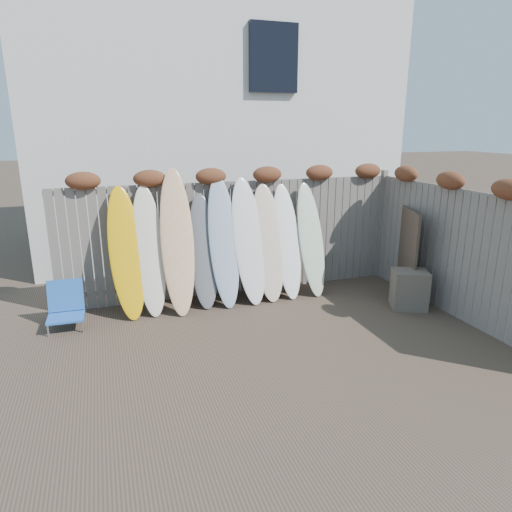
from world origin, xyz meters
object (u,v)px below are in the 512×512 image
object	(u,v)px
beach_chair	(66,306)
lattice_panel	(408,254)
surfboard_0	(126,253)
wooden_crate	(409,289)

from	to	relation	value
beach_chair	lattice_panel	world-z (taller)	lattice_panel
lattice_panel	surfboard_0	distance (m)	4.73
wooden_crate	surfboard_0	xyz separation A→B (m)	(-4.38, 1.22, 0.69)
beach_chair	lattice_panel	distance (m)	5.65
wooden_crate	surfboard_0	size ratio (longest dim) A/B	0.30
lattice_panel	surfboard_0	size ratio (longest dim) A/B	0.73
wooden_crate	lattice_panel	xyz separation A→B (m)	(0.28, 0.49, 0.45)
beach_chair	lattice_panel	bearing A→B (deg)	-5.60
wooden_crate	lattice_panel	bearing A→B (deg)	60.33
surfboard_0	wooden_crate	bearing A→B (deg)	-20.96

